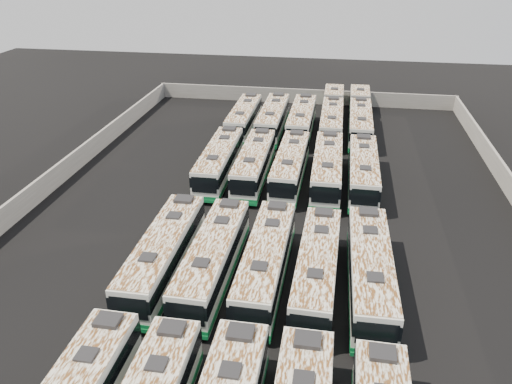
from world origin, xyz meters
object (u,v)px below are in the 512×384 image
Objects in this scene: bus_back_far_left at (244,118)px; bus_back_right at (332,114)px; bus_back_left at (273,119)px; bus_back_far_right at (360,115)px; bus_midfront_far_right at (370,272)px; bus_midback_far_right at (363,171)px; bus_midfront_far_left at (164,254)px; bus_midfront_left at (213,259)px; bus_midfront_right at (317,269)px; bus_midback_right at (327,168)px; bus_back_center at (302,120)px; bus_midback_far_left at (219,161)px; bus_midfront_center at (266,262)px; bus_midback_left at (254,163)px; bus_midback_center at (290,166)px.

bus_back_far_left is 11.82m from bus_back_right.
bus_back_left reaches higher than bus_back_far_right.
bus_midfront_far_right is at bearing -70.57° from bus_back_left.
bus_midback_far_right reaches higher than bus_back_right.
bus_midfront_far_left reaches higher than bus_midfront_left.
bus_midback_right is at bearing 91.26° from bus_midfront_right.
bus_midfront_left is 0.98× the size of bus_back_center.
bus_midfront_right is 0.64× the size of bus_back_right.
bus_midback_right reaches higher than bus_midfront_far_right.
bus_back_center reaches higher than bus_midback_far_left.
bus_midfront_far_right is (7.28, -0.06, 0.04)m from bus_midfront_center.
bus_midback_left is at bearing -89.76° from bus_back_left.
bus_midfront_center is 3.66m from bus_midfront_right.
bus_midfront_left is at bearing -179.76° from bus_midfront_far_right.
bus_midfront_far_right is 32.66m from bus_back_center.
bus_midback_center is at bearing 176.92° from bus_midback_right.
bus_midback_left is at bearing 90.84° from bus_midfront_left.
bus_midfront_center is at bearing 178.70° from bus_midfront_far_right.
bus_back_right is at bearing 101.49° from bus_midback_far_right.
bus_back_left is at bearing 108.36° from bus_midfront_far_right.
bus_back_far_left is at bearing 89.88° from bus_midfront_far_left.
bus_midfront_far_right reaches higher than bus_midback_center.
bus_midfront_center is at bearing -76.56° from bus_back_far_left.
bus_midback_far_left is 11.17m from bus_midback_right.
bus_midback_far_right is at bearing -0.84° from bus_midback_left.
bus_midback_far_right is 0.98× the size of bus_back_left.
bus_midfront_center is at bearing -102.42° from bus_midback_right.
bus_midback_right is (3.71, 17.10, 0.04)m from bus_midfront_center.
bus_midfront_right is 33.78m from bus_back_far_left.
bus_midback_far_left is at bearing -89.58° from bus_back_far_left.
bus_back_left is (0.02, 32.02, 0.04)m from bus_midfront_left.
bus_midback_far_left reaches higher than bus_back_far_left.
bus_back_far_left is at bearing -178.85° from bus_back_center.
bus_midback_far_left is (-11.12, 17.41, 0.04)m from bus_midfront_right.
bus_midback_left reaches higher than bus_midfront_right.
bus_midfront_center is at bearing 1.81° from bus_midfront_far_left.
bus_midback_right is at bearing -74.99° from bus_back_center.
bus_midback_far_right reaches higher than bus_back_far_left.
bus_back_left is 8.28m from bus_back_right.
bus_back_far_right is at bearing 89.11° from bus_midfront_far_right.
bus_midfront_far_right is 1.02× the size of bus_midback_far_right.
bus_midfront_right is at bearing -2.09° from bus_midfront_center.
bus_back_far_left is at bearing 127.56° from bus_midback_right.
bus_back_left is (3.66, 14.53, 0.04)m from bus_midback_far_left.
bus_back_left is at bearing 105.60° from bus_midback_center.
bus_midback_left is at bearing 77.79° from bus_midfront_far_left.
bus_midfront_far_left is 11.18m from bus_midfront_right.
bus_midfront_left reaches higher than bus_midback_left.
bus_midfront_far_left is at bearing -90.97° from bus_midback_far_left.
bus_midfront_right is (11.18, 0.08, -0.07)m from bus_midfront_far_left.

